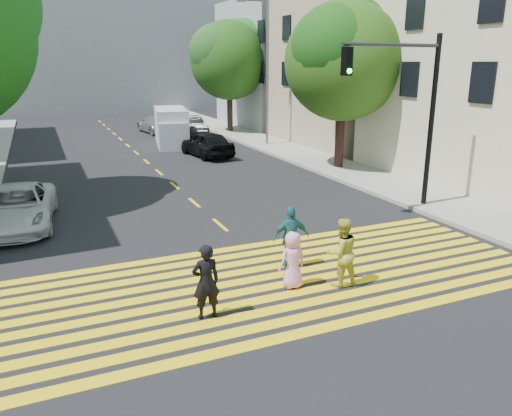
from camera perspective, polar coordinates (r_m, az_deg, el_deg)
ground at (r=11.63m, az=6.00°, el=-10.49°), size 120.00×120.00×0.00m
sidewalk_right at (r=28.11m, az=6.18°, el=5.69°), size 3.00×60.00×0.15m
crosswalk at (r=12.64m, az=3.15°, el=-8.11°), size 13.40×5.30×0.01m
lane_line at (r=32.34m, az=-14.00°, el=6.57°), size 0.12×34.40×0.01m
building_right_tan at (r=34.52m, az=12.82°, el=15.58°), size 10.00×10.00×10.00m
building_right_grey at (r=43.91m, az=4.06°, el=16.02°), size 10.00×10.00×10.00m
backdrop_block at (r=57.23m, az=-19.06°, el=16.28°), size 30.00×8.00×12.00m
tree_right_near at (r=25.27m, az=10.03°, el=16.86°), size 7.17×7.07×8.22m
tree_right_far at (r=38.68m, az=-3.00°, el=16.97°), size 6.38×5.81×8.38m
pedestrian_man at (r=10.59m, az=-5.74°, el=-8.37°), size 0.60×0.40×1.64m
pedestrian_woman at (r=12.16m, az=9.74°, el=-5.02°), size 0.86×0.68×1.70m
pedestrian_child at (r=11.96m, az=4.22°, el=-5.96°), size 0.73×0.52×1.41m
pedestrian_extra at (r=13.09m, az=4.03°, el=-3.35°), size 1.03×0.55×1.66m
white_sedan at (r=18.07m, az=-25.68°, el=0.07°), size 2.66×5.01×1.34m
dark_car_near at (r=28.86m, az=-5.63°, el=7.31°), size 2.30×4.50×1.46m
silver_car at (r=39.37m, az=-11.32°, el=9.41°), size 2.50×4.92×1.37m
dark_car_parked at (r=37.84m, az=-7.37°, el=9.32°), size 1.49×4.17×1.37m
white_van at (r=33.01m, az=-9.64°, el=8.97°), size 2.67×5.24×2.36m
traffic_signal at (r=18.27m, az=17.16°, el=11.78°), size 4.21×0.64×6.18m
street_lamp at (r=32.07m, az=1.00°, el=16.18°), size 2.03×0.33×8.95m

